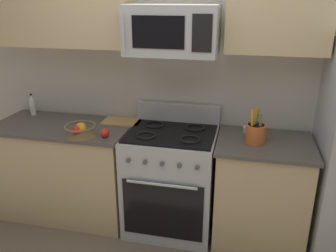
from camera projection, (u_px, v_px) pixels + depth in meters
The scene contains 13 objects.
wall_back at pixel (181, 79), 3.20m from camera, with size 8.00×0.10×2.60m, color beige.
counter_left at pixel (67, 169), 3.35m from camera, with size 1.25×0.64×0.91m.
range_oven at pixel (171, 180), 3.14m from camera, with size 0.76×0.69×1.09m.
counter_right at pixel (260, 191), 2.98m from camera, with size 0.77×0.64×0.91m.
microwave at pixel (172, 30), 2.71m from camera, with size 0.71×0.44×0.38m.
upper_cabinets_left at pixel (59, 2), 2.99m from camera, with size 1.24×0.34×0.73m.
upper_cabinets_right at pixel (279, 3), 2.61m from camera, with size 0.76×0.34×0.73m.
utensil_crock at pixel (255, 133), 2.79m from camera, with size 0.16×0.16×0.29m.
fruit_basket at pixel (80, 130), 2.93m from camera, with size 0.27×0.27×0.11m.
apple_loose at pixel (105, 133), 2.90m from camera, with size 0.08×0.08×0.08m, color red.
cutting_board at pixel (122, 121), 3.25m from camera, with size 0.35×0.22×0.02m, color tan.
bottle_vinegar at pixel (32, 105), 3.43m from camera, with size 0.05×0.05×0.21m.
prep_bowl at pixel (251, 129), 3.01m from camera, with size 0.13×0.13×0.05m.
Camera 1 is at (0.59, -1.99, 2.02)m, focal length 37.71 mm.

